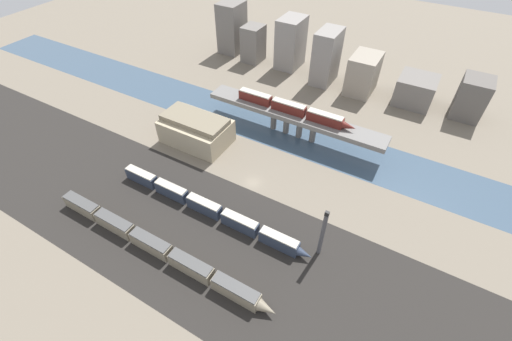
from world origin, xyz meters
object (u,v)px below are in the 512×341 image
train_yard_near (156,246)px  train_yard_mid (207,208)px  signal_tower (322,234)px  warehouse_building (196,130)px  train_on_bridge (293,109)px

train_yard_near → train_yard_mid: train_yard_mid is taller
train_yard_mid → signal_tower: 32.60m
train_yard_near → train_yard_mid: (3.96, 16.75, 0.04)m
train_yard_near → train_yard_mid: size_ratio=1.09×
train_yard_near → train_yard_mid: 17.21m
train_yard_mid → warehouse_building: (-21.98, 24.51, 2.67)m
warehouse_building → train_yard_mid: bearing=-48.1°
warehouse_building → train_yard_near: bearing=-66.4°
train_on_bridge → train_yard_mid: train_on_bridge is taller
train_yard_near → signal_tower: bearing=29.3°
train_on_bridge → train_yard_mid: size_ratio=0.70×
train_on_bridge → warehouse_building: (-26.43, -19.76, -5.90)m
train_yard_mid → warehouse_building: bearing=131.9°
train_on_bridge → train_yard_near: bearing=-97.8°
signal_tower → train_on_bridge: bearing=123.9°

